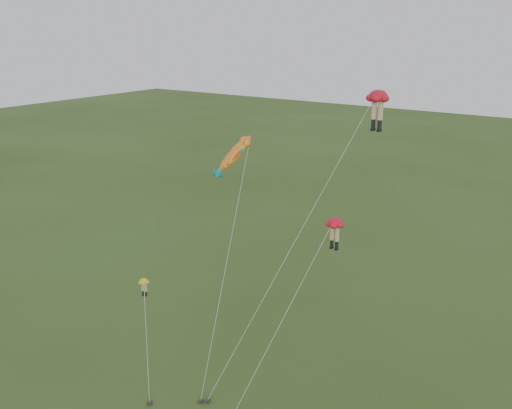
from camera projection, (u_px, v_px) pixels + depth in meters
The scene contains 5 objects.
ground at pixel (206, 406), 40.14m from camera, with size 300.00×300.00×0.00m, color #314418.
legs_kite_red_high at pixel (376, 102), 40.13m from camera, with size 7.57×13.02×21.31m.
legs_kite_red_mid at pixel (333, 229), 37.03m from camera, with size 4.25×9.16×13.72m.
legs_kite_yellow at pixel (144, 291), 40.86m from camera, with size 2.88×3.00×8.30m.
fish_kite at pixel (235, 155), 40.39m from camera, with size 2.26×7.41×18.42m.
Camera 1 is at (22.17, -25.97, 25.68)m, focal length 40.00 mm.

